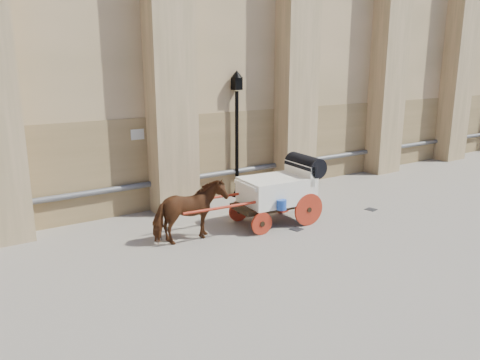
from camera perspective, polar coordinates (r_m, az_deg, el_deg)
ground at (r=12.93m, az=3.19°, el=-6.91°), size 90.00×90.00×0.00m
horse at (r=12.39m, az=-6.16°, el=-3.92°), size 0.90×1.94×1.64m
carriage at (r=13.83m, az=5.01°, el=-0.96°), size 4.54×1.65×1.95m
street_lamp at (r=16.24m, az=-0.39°, el=6.01°), size 0.41×0.41×4.39m
drain_grate_near at (r=13.56m, az=6.87°, el=-5.96°), size 0.38×0.38×0.01m
drain_grate_far at (r=15.80m, az=15.68°, el=-3.47°), size 0.38×0.38×0.01m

